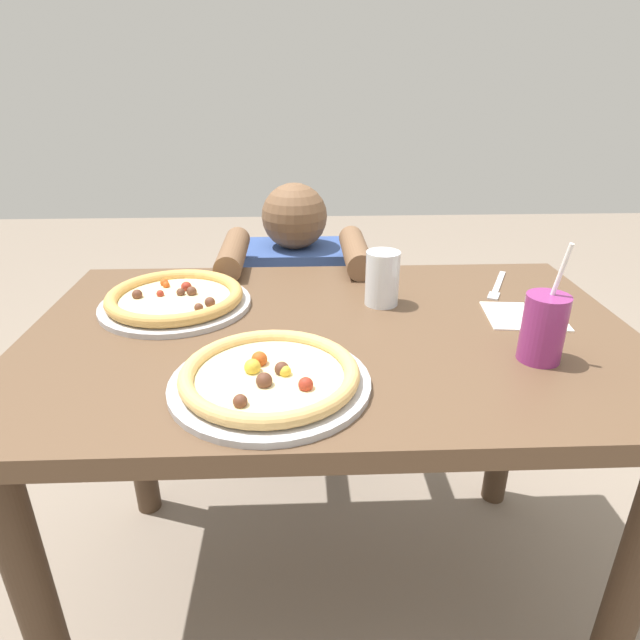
{
  "coord_description": "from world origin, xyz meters",
  "views": [
    {
      "loc": [
        -0.06,
        -0.99,
        1.23
      ],
      "look_at": [
        -0.02,
        -0.02,
        0.78
      ],
      "focal_mm": 30.39,
      "sensor_mm": 36.0,
      "label": 1
    }
  ],
  "objects": [
    {
      "name": "paper_napkin",
      "position": [
        0.42,
        0.05,
        0.75
      ],
      "size": [
        0.17,
        0.16,
        0.0
      ],
      "primitive_type": "cube",
      "rotation": [
        0.0,
        0.0,
        -0.1
      ],
      "color": "white",
      "rests_on": "dining_table"
    },
    {
      "name": "ground_plane",
      "position": [
        0.0,
        0.0,
        0.0
      ],
      "size": [
        8.0,
        8.0,
        0.0
      ],
      "primitive_type": "plane",
      "color": "gray"
    },
    {
      "name": "drink_cup_colored",
      "position": [
        0.37,
        -0.14,
        0.81
      ],
      "size": [
        0.08,
        0.08,
        0.22
      ],
      "color": "#8C2D72",
      "rests_on": "dining_table"
    },
    {
      "name": "diner_seated",
      "position": [
        -0.08,
        0.63,
        0.43
      ],
      "size": [
        0.4,
        0.52,
        0.93
      ],
      "color": "#333847",
      "rests_on": "ground"
    },
    {
      "name": "pizza_near",
      "position": [
        -0.11,
        -0.22,
        0.77
      ],
      "size": [
        0.34,
        0.34,
        0.04
      ],
      "color": "#B7B7BC",
      "rests_on": "dining_table"
    },
    {
      "name": "fork",
      "position": [
        0.42,
        0.22,
        0.75
      ],
      "size": [
        0.11,
        0.19,
        0.0
      ],
      "color": "silver",
      "rests_on": "dining_table"
    },
    {
      "name": "dining_table",
      "position": [
        0.0,
        0.0,
        0.63
      ],
      "size": [
        1.24,
        0.79,
        0.75
      ],
      "color": "brown",
      "rests_on": "ground"
    },
    {
      "name": "water_cup_clear",
      "position": [
        0.12,
        0.13,
        0.81
      ],
      "size": [
        0.08,
        0.08,
        0.12
      ],
      "color": "silver",
      "rests_on": "dining_table"
    },
    {
      "name": "pizza_far",
      "position": [
        -0.34,
        0.13,
        0.77
      ],
      "size": [
        0.33,
        0.33,
        0.04
      ],
      "color": "#B7B7BC",
      "rests_on": "dining_table"
    }
  ]
}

